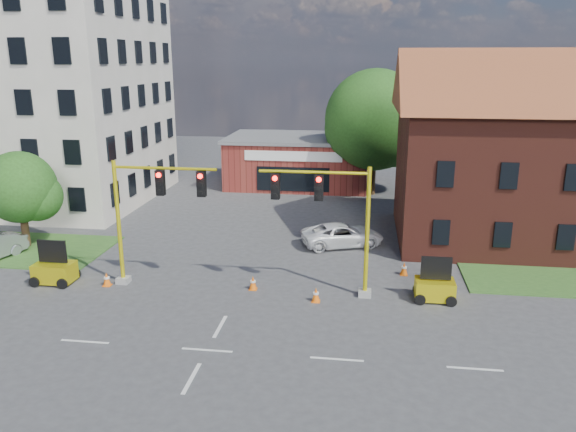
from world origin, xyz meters
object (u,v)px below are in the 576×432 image
object	(u,v)px
signal_mast_west	(150,208)
trailer_east	(435,287)
trailer_west	(55,270)
pickup_white	(342,235)
signal_mast_east	(332,215)

from	to	relation	value
signal_mast_west	trailer_east	distance (m)	13.95
trailer_west	trailer_east	bearing A→B (deg)	1.77
signal_mast_west	trailer_west	world-z (taller)	signal_mast_west
pickup_white	trailer_east	bearing A→B (deg)	-167.74
trailer_east	signal_mast_west	bearing A→B (deg)	179.69
signal_mast_east	pickup_white	world-z (taller)	signal_mast_east
signal_mast_west	trailer_west	distance (m)	5.99
signal_mast_west	trailer_east	size ratio (longest dim) A/B	3.06
signal_mast_west	pickup_white	bearing A→B (deg)	39.18
trailer_east	signal_mast_east	bearing A→B (deg)	179.56
trailer_west	pickup_white	bearing A→B (deg)	29.47
signal_mast_east	trailer_east	bearing A→B (deg)	-0.21
pickup_white	signal_mast_east	bearing A→B (deg)	158.22
signal_mast_east	pickup_white	size ratio (longest dim) A/B	1.27
trailer_west	signal_mast_east	bearing A→B (deg)	2.32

